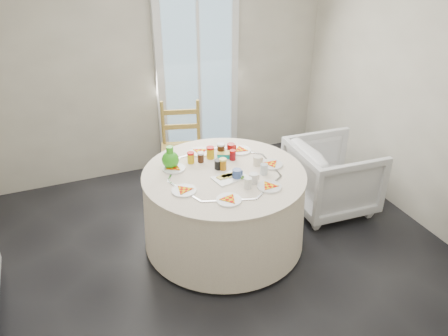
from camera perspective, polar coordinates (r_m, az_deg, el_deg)
name	(u,v)px	position (r m, az deg, el deg)	size (l,w,h in m)	color
floor	(231,260)	(4.05, 0.95, -11.96)	(4.00, 4.00, 0.00)	black
wall_back	(163,63)	(5.14, -8.01, 13.45)	(4.00, 0.02, 2.60)	#BCB5A3
wall_right	(433,95)	(4.48, 25.60, 8.56)	(0.02, 4.00, 2.60)	#BCB5A3
glass_door	(198,81)	(5.27, -3.41, 11.24)	(1.00, 0.08, 2.10)	silver
table	(224,208)	(4.05, 0.00, -5.27)	(1.49, 1.49, 0.76)	#FEF1CB
wooden_chair	(182,153)	(4.83, -5.46, 1.99)	(0.46, 0.43, 1.02)	olive
armchair	(332,175)	(4.68, 13.92, -0.89)	(0.80, 0.75, 0.82)	silver
place_settings	(224,171)	(3.84, 0.00, -0.39)	(1.11, 1.11, 0.02)	white
jar_cluster	(211,155)	(4.00, -1.72, 1.72)	(0.43, 0.22, 0.13)	#A9650F
butter_tub	(224,154)	(4.10, -0.03, 1.86)	(0.13, 0.09, 0.05)	#059E9A
green_pitcher	(170,156)	(3.91, -7.05, 1.60)	(0.16, 0.16, 0.20)	green
cheese_platter	(230,176)	(3.76, 0.74, -1.07)	(0.28, 0.18, 0.04)	silver
mugs_glasses	(243,165)	(3.85, 2.45, 0.36)	(0.58, 0.58, 0.11)	#A39C9C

